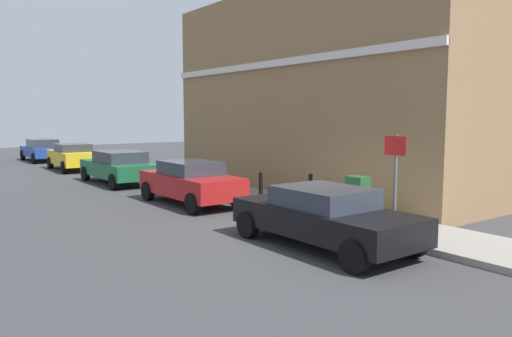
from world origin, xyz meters
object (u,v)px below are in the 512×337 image
utility_cabinet (357,200)px  street_sign (395,169)px  car_blue (42,150)px  car_yellow (73,156)px  car_black (324,216)px  bollard_near_cabinet (310,190)px  car_red (191,182)px  car_green (119,166)px  bollard_far_kerb (261,187)px

utility_cabinet → street_sign: street_sign is taller
car_blue → car_yellow: bearing=-179.3°
car_black → bollard_near_cabinet: bearing=-38.4°
car_red → car_yellow: size_ratio=1.01×
car_green → bollard_far_kerb: bearing=-170.8°
car_green → bollard_far_kerb: 8.31m
car_black → bollard_far_kerb: size_ratio=4.29×
car_green → street_sign: (1.58, -13.08, 0.92)m
car_red → street_sign: bearing=-168.2°
car_blue → utility_cabinet: (2.15, -24.49, -0.04)m
street_sign → car_yellow: bearing=94.7°
bollard_near_cabinet → car_red: bearing=122.1°
car_black → car_blue: bearing=-0.6°
bollard_near_cabinet → street_sign: bearing=-100.0°
car_yellow → car_blue: car_yellow is taller
car_black → car_yellow: 19.07m
car_black → street_sign: bearing=-106.5°
car_green → car_blue: size_ratio=1.02×
car_yellow → street_sign: (1.60, -19.57, 0.92)m
car_blue → street_sign: (1.62, -26.09, 0.94)m
utility_cabinet → car_black: bearing=-154.3°
car_green → street_sign: street_sign is taller
bollard_far_kerb → bollard_near_cabinet: bearing=-58.9°
car_black → street_sign: (1.75, -0.51, 0.96)m
bollard_near_cabinet → bollard_far_kerb: bearing=121.1°
car_green → street_sign: 13.21m
utility_cabinet → bollard_far_kerb: size_ratio=1.11×
car_black → street_sign: street_sign is taller
car_blue → street_sign: street_sign is taller
car_red → bollard_far_kerb: bearing=-147.7°
car_red → car_blue: size_ratio=0.95×
car_green → car_red: bearing=-179.8°
car_red → bollard_far_kerb: 2.44m
utility_cabinet → bollard_far_kerb: bearing=102.3°
car_blue → utility_cabinet: size_ratio=3.85×
bollard_near_cabinet → car_green: bearing=103.0°
car_yellow → car_red: bearing=-177.9°
car_yellow → bollard_far_kerb: car_yellow is taller
utility_cabinet → bollard_near_cabinet: (0.10, 1.93, 0.02)m
car_green → car_yellow: 6.49m
car_black → bollard_near_cabinet: 3.84m
car_black → car_green: 12.57m
street_sign → bollard_near_cabinet: bearing=80.0°
car_yellow → bollard_near_cabinet: size_ratio=4.02×
car_green → bollard_far_kerb: size_ratio=4.33×
car_yellow → utility_cabinet: 18.10m
bollard_far_kerb → car_yellow: bearing=95.4°
car_black → bollard_near_cabinet: (2.37, 3.02, 0.00)m
utility_cabinet → car_green: bearing=100.4°
car_black → utility_cabinet: 2.52m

